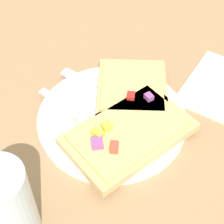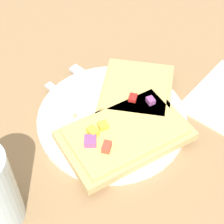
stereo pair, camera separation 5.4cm
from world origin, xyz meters
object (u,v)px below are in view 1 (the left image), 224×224
knife (101,90)px  drinking_glass (6,206)px  fork (94,121)px  pizza_slice_corner (134,89)px  napkin (216,84)px  plate (112,119)px  pizza_slice_main (128,133)px

knife → drinking_glass: bearing=-79.5°
fork → pizza_slice_corner: 0.09m
pizza_slice_corner → napkin: (0.10, -0.11, -0.02)m
plate → pizza_slice_main: size_ratio=1.11×
drinking_glass → napkin: bearing=-17.2°
pizza_slice_corner → plate: bearing=-32.7°
drinking_glass → napkin: (0.38, -0.12, -0.06)m
fork → napkin: bearing=61.0°
pizza_slice_main → napkin: 0.20m
pizza_slice_main → napkin: (0.19, -0.07, -0.02)m
knife → plate: bearing=-37.4°
knife → drinking_glass: 0.26m
plate → napkin: (0.17, -0.11, -0.00)m
fork → pizza_slice_main: size_ratio=0.95×
fork → knife: knife is taller
fork → plate: bearing=60.9°
pizza_slice_main → pizza_slice_corner: bearing=44.4°
knife → napkin: 0.20m
knife → napkin: (0.13, -0.16, -0.01)m
pizza_slice_main → drinking_glass: size_ratio=1.73×
pizza_slice_corner → fork: bearing=-42.8°
pizza_slice_main → pizza_slice_corner: size_ratio=1.24×
plate → drinking_glass: drinking_glass is taller
plate → napkin: plate is taller
pizza_slice_corner → drinking_glass: bearing=-32.4°
pizza_slice_main → knife: bearing=75.1°
fork → knife: 0.07m
drinking_glass → pizza_slice_main: bearing=-14.7°
drinking_glass → knife: bearing=8.2°
plate → napkin: size_ratio=1.51×
fork → drinking_glass: bearing=-83.0°
knife → drinking_glass: size_ratio=1.55×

